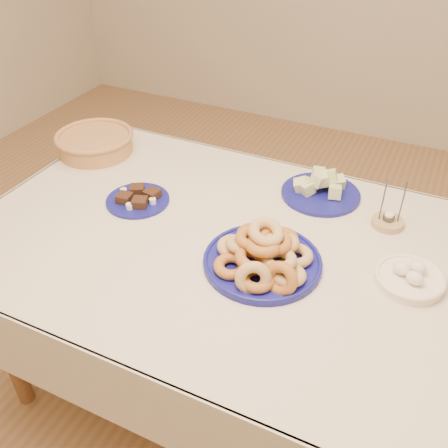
{
  "coord_description": "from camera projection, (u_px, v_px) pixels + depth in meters",
  "views": [
    {
      "loc": [
        0.52,
        -1.13,
        1.73
      ],
      "look_at": [
        0.0,
        -0.05,
        0.85
      ],
      "focal_mm": 40.0,
      "sensor_mm": 36.0,
      "label": 1
    }
  ],
  "objects": [
    {
      "name": "brownie_plate",
      "position": [
        138.0,
        199.0,
        1.76
      ],
      "size": [
        0.25,
        0.25,
        0.04
      ],
      "rotation": [
        0.0,
        0.0,
        0.13
      ],
      "color": "navy",
      "rests_on": "dining_table"
    },
    {
      "name": "donut_platter",
      "position": [
        263.0,
        255.0,
        1.46
      ],
      "size": [
        0.44,
        0.44,
        0.16
      ],
      "rotation": [
        0.0,
        0.0,
        0.3
      ],
      "color": "navy",
      "rests_on": "dining_table"
    },
    {
      "name": "dining_table",
      "position": [
        231.0,
        266.0,
        1.65
      ],
      "size": [
        1.71,
        1.11,
        0.75
      ],
      "color": "brown",
      "rests_on": "ground"
    },
    {
      "name": "candle_holder",
      "position": [
        388.0,
        222.0,
        1.64
      ],
      "size": [
        0.12,
        0.12,
        0.17
      ],
      "rotation": [
        0.0,
        0.0,
        0.22
      ],
      "color": "tan",
      "rests_on": "dining_table"
    },
    {
      "name": "ground",
      "position": [
        229.0,
        385.0,
        2.03
      ],
      "size": [
        5.0,
        5.0,
        0.0
      ],
      "primitive_type": "plane",
      "color": "#916A44",
      "rests_on": "ground"
    },
    {
      "name": "melon_plate",
      "position": [
        320.0,
        189.0,
        1.79
      ],
      "size": [
        0.29,
        0.29,
        0.1
      ],
      "rotation": [
        0.0,
        0.0,
        -0.04
      ],
      "color": "navy",
      "rests_on": "dining_table"
    },
    {
      "name": "wicker_basket",
      "position": [
        95.0,
        142.0,
        2.03
      ],
      "size": [
        0.36,
        0.36,
        0.08
      ],
      "rotation": [
        0.0,
        0.0,
        -0.14
      ],
      "color": "#97683C",
      "rests_on": "dining_table"
    },
    {
      "name": "egg_bowl",
      "position": [
        410.0,
        278.0,
        1.42
      ],
      "size": [
        0.25,
        0.25,
        0.07
      ],
      "rotation": [
        0.0,
        0.0,
        -0.33
      ],
      "color": "white",
      "rests_on": "dining_table"
    }
  ]
}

